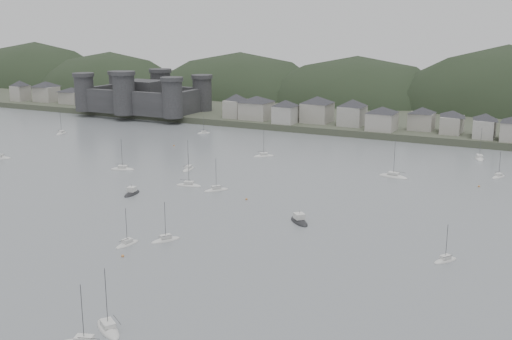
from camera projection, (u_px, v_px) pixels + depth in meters
The scene contains 9 objects.
ground at pixel (86, 279), 122.67m from camera, with size 900.00×900.00×0.00m, color slate.
far_shore_land at pixel (418, 102), 378.36m from camera, with size 900.00×250.00×3.00m, color #383D2D.
forested_ridge at pixel (415, 129), 357.02m from camera, with size 851.55×103.94×102.57m.
castle at pixel (143, 96), 328.69m from camera, with size 66.00×43.00×20.00m.
waterfront_town at pixel (482, 122), 257.62m from camera, with size 451.48×28.46×12.92m.
moored_fleet at pixel (244, 193), 183.09m from camera, with size 243.86×177.35×13.59m.
motor_launch_near at pixel (299, 221), 156.97m from camera, with size 8.21×8.21×4.03m.
motor_launch_far at pixel (132, 193), 182.32m from camera, with size 3.97×8.12×3.86m.
mooring_buoys at pixel (189, 191), 184.84m from camera, with size 145.64×107.75×0.70m.
Camera 1 is at (81.59, -86.75, 49.69)m, focal length 43.51 mm.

